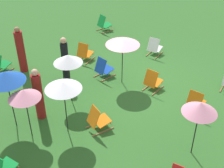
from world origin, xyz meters
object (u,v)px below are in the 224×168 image
object	(u,v)px
deckchair_4	(104,24)
umbrella_3	(200,108)
deckchair_6	(1,168)
person_2	(38,95)
umbrella_2	(63,86)
umbrella_1	(6,77)
deckchair_10	(155,47)
deckchair_11	(196,103)
deckchair_1	(98,120)
deckchair_5	(85,53)
umbrella_0	(24,94)
deckchair_3	(0,64)
umbrella_4	(123,42)
person_0	(65,60)
deckchair_9	(153,81)
umbrella_5	(68,59)
deckchair_2	(103,69)
person_1	(21,51)

from	to	relation	value
deckchair_4	umbrella_3	size ratio (longest dim) A/B	0.47
deckchair_6	person_2	world-z (taller)	person_2
umbrella_2	umbrella_1	bearing A→B (deg)	36.21
deckchair_10	deckchair_11	distance (m)	4.08
deckchair_1	deckchair_5	world-z (taller)	same
deckchair_5	umbrella_0	xyz separation A→B (m)	(-2.39, 4.16, 1.17)
deckchair_3	deckchair_6	bearing A→B (deg)	138.82
umbrella_4	person_0	size ratio (longest dim) A/B	1.02
deckchair_9	umbrella_1	size ratio (longest dim) A/B	0.42
deckchair_1	deckchair_9	bearing A→B (deg)	-72.87
deckchair_4	umbrella_1	size ratio (longest dim) A/B	0.42
umbrella_0	person_0	bearing A→B (deg)	-57.12
deckchair_4	deckchair_5	world-z (taller)	same
deckchair_1	deckchair_3	distance (m)	5.27
umbrella_3	person_0	world-z (taller)	person_0
deckchair_6	umbrella_5	bearing A→B (deg)	-79.61
deckchair_11	umbrella_0	world-z (taller)	umbrella_0
umbrella_2	deckchair_3	bearing A→B (deg)	-3.43
deckchair_10	umbrella_2	xyz separation A→B (m)	(-1.26, 5.77, 1.34)
deckchair_6	umbrella_4	bearing A→B (deg)	-92.27
deckchair_10	umbrella_2	size ratio (longest dim) A/B	0.46
umbrella_2	person_2	size ratio (longest dim) A/B	1.02
umbrella_0	deckchair_2	bearing A→B (deg)	-76.95
deckchair_1	deckchair_10	xyz separation A→B (m)	(1.83, -5.03, 0.00)
deckchair_5	person_0	xyz separation A→B (m)	(-0.67, 1.49, 0.50)
deckchair_3	person_1	bearing A→B (deg)	-141.84
deckchair_9	person_2	bearing A→B (deg)	61.68
deckchair_10	umbrella_3	bearing A→B (deg)	126.81
deckchair_5	deckchair_10	world-z (taller)	same
deckchair_4	deckchair_6	xyz separation A→B (m)	(-4.93, 8.27, 0.00)
deckchair_3	deckchair_4	world-z (taller)	same
person_0	person_2	world-z (taller)	person_2
person_2	deckchair_9	bearing A→B (deg)	14.41
deckchair_6	deckchair_10	world-z (taller)	same
deckchair_2	umbrella_0	bearing A→B (deg)	104.92
deckchair_9	umbrella_5	bearing A→B (deg)	52.52
person_0	person_2	bearing A→B (deg)	-147.76
umbrella_4	deckchair_10	bearing A→B (deg)	-78.69
umbrella_2	umbrella_5	world-z (taller)	umbrella_2
umbrella_0	person_0	distance (m)	3.24
umbrella_5	person_2	world-z (taller)	umbrella_5
deckchair_2	umbrella_2	size ratio (longest dim) A/B	0.46
person_1	person_2	xyz separation A→B (m)	(-2.96, 1.15, -0.04)
deckchair_5	deckchair_11	size ratio (longest dim) A/B	1.04
deckchair_1	umbrella_5	distance (m)	2.20
deckchair_2	umbrella_2	bearing A→B (deg)	119.14
deckchair_4	deckchair_11	world-z (taller)	same
umbrella_2	person_2	bearing A→B (deg)	8.31
person_1	person_2	bearing A→B (deg)	-20.51
deckchair_2	deckchair_3	size ratio (longest dim) A/B	0.98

